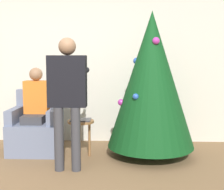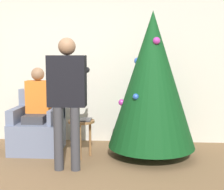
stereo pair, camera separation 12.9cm
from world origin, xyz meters
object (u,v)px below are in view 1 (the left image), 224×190
object	(u,v)px
person_seated	(35,106)
armchair	(36,130)
christmas_tree	(151,80)
side_stool	(81,127)
person_standing	(67,91)

from	to	relation	value
person_seated	armchair	bearing A→B (deg)	90.00
christmas_tree	armchair	bearing A→B (deg)	174.41
armchair	side_stool	world-z (taller)	armchair
armchair	person_standing	distance (m)	1.20
person_standing	christmas_tree	bearing A→B (deg)	28.45
armchair	person_standing	size ratio (longest dim) A/B	0.55
christmas_tree	person_seated	distance (m)	1.78
christmas_tree	side_stool	world-z (taller)	christmas_tree
christmas_tree	person_seated	world-z (taller)	christmas_tree
person_standing	side_stool	distance (m)	0.75
christmas_tree	side_stool	size ratio (longest dim) A/B	3.86
person_standing	person_seated	bearing A→B (deg)	130.10
armchair	side_stool	xyz separation A→B (m)	(0.72, -0.29, 0.11)
side_stool	person_standing	bearing A→B (deg)	-101.72
person_standing	side_stool	size ratio (longest dim) A/B	3.11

